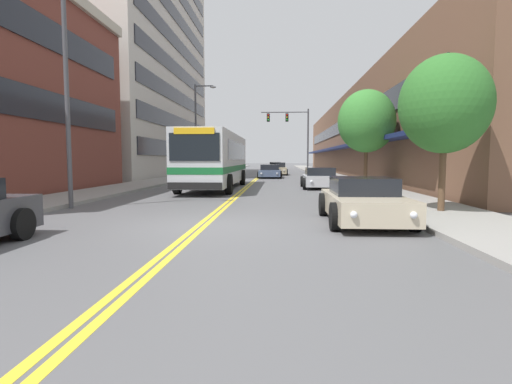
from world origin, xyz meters
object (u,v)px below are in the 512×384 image
Objects in this scene: car_white_parked_left_far at (221,169)px; car_silver_parked_right_mid at (320,178)px; car_champagne_parked_right_foreground at (363,201)px; car_beige_moving_lead at (278,169)px; car_slate_blue_moving_third at (270,172)px; street_lamp_left_far at (198,124)px; street_tree_right_near at (445,105)px; city_bus at (216,158)px; car_red_moving_second at (275,166)px; car_charcoal_parked_left_mid at (206,172)px; traffic_signal_mast at (293,128)px; street_tree_right_mid at (367,121)px; street_lamp_left_near at (74,72)px.

car_white_parked_left_far is 21.02m from car_silver_parked_right_mid.
car_champagne_parked_right_foreground is 32.82m from car_beige_moving_lead.
car_white_parked_left_far is at bearing 131.76° from car_slate_blue_moving_third.
street_lamp_left_far is 1.73× the size of street_tree_right_near.
car_red_moving_second is (3.09, 37.28, -1.18)m from city_bus.
street_tree_right_near reaches higher than car_charcoal_parked_left_mid.
car_silver_parked_right_mid is 20.00m from car_beige_moving_lead.
car_champagne_parked_right_foreground is 0.96× the size of car_beige_moving_lead.
traffic_signal_mast is 1.34× the size of street_tree_right_mid.
car_silver_parked_right_mid is 0.51× the size of street_lamp_left_far.
car_silver_parked_right_mid is 0.88× the size of street_tree_right_near.
street_lamp_left_far is (-3.32, 11.27, 3.01)m from city_bus.
car_silver_parked_right_mid is 22.44m from traffic_signal_mast.
car_beige_moving_lead is 0.57× the size of street_lamp_left_near.
city_bus is 2.45× the size of car_slate_blue_moving_third.
car_champagne_parked_right_foreground is (8.58, -32.02, -0.03)m from car_white_parked_left_far.
street_tree_right_mid is at bearing -14.25° from car_silver_parked_right_mid.
car_charcoal_parked_left_mid is at bearing 110.73° from car_champagne_parked_right_foreground.
traffic_signal_mast is (5.24, 22.32, 3.40)m from city_bus.
street_tree_right_mid is (-0.06, 10.65, 0.49)m from street_tree_right_near.
car_silver_parked_right_mid is 15.03m from street_lamp_left_far.
car_slate_blue_moving_third is (-0.73, -6.76, -0.06)m from car_beige_moving_lead.
street_tree_right_mid reaches higher than street_tree_right_near.
traffic_signal_mast is (-0.91, 21.94, 4.61)m from car_silver_parked_right_mid.
street_lamp_left_far is (-6.91, -8.95, 4.17)m from car_beige_moving_lead.
street_tree_right_mid reaches higher than car_beige_moving_lead.
car_red_moving_second is 48.59m from street_tree_right_near.
street_lamp_left_far reaches higher than car_charcoal_parked_left_mid.
car_red_moving_second reaches higher than car_champagne_parked_right_foreground.
street_tree_right_mid is (2.51, -0.64, 3.29)m from car_silver_parked_right_mid.
car_slate_blue_moving_third is 0.59× the size of street_lamp_left_far.
traffic_signal_mast is (1.65, 2.10, 4.56)m from car_beige_moving_lead.
street_tree_right_mid is at bearing -1.66° from city_bus.
street_lamp_left_near is 12.12m from street_tree_right_near.
car_charcoal_parked_left_mid is 0.85× the size of street_tree_right_mid.
street_tree_right_near is at bearing -89.65° from street_tree_right_mid.
car_beige_moving_lead reaches higher than car_silver_parked_right_mid.
traffic_signal_mast is 0.90× the size of street_lamp_left_far.
car_white_parked_left_far is at bearing 88.59° from street_lamp_left_near.
street_tree_right_near is at bearing -61.47° from street_lamp_left_far.
street_lamp_left_near is 15.39m from street_tree_right_mid.
street_lamp_left_near reaches higher than street_tree_right_near.
street_tree_right_mid is (8.66, -0.25, 2.08)m from city_bus.
car_beige_moving_lead is at bearing 97.37° from car_silver_parked_right_mid.
city_bus is 14.06m from street_tree_right_near.
car_charcoal_parked_left_mid is 0.99× the size of street_tree_right_near.
street_lamp_left_near reaches higher than car_champagne_parked_right_foreground.
car_red_moving_second is 0.66× the size of traffic_signal_mast.
car_charcoal_parked_left_mid is at bearing -89.81° from car_white_parked_left_far.
car_charcoal_parked_left_mid is at bearing 137.26° from street_tree_right_mid.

